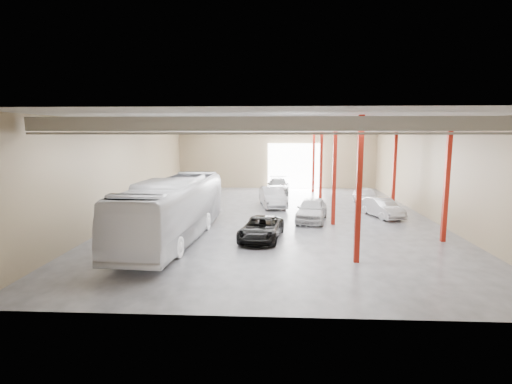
# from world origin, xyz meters

# --- Properties ---
(depot_shell) EXTENTS (22.12, 32.12, 7.06)m
(depot_shell) POSITION_xyz_m (0.13, 0.48, 4.98)
(depot_shell) COLOR #444449
(depot_shell) RESTS_ON ground
(coach_bus) EXTENTS (3.87, 13.04, 3.58)m
(coach_bus) POSITION_xyz_m (-6.02, -6.32, 1.79)
(coach_bus) COLOR white
(coach_bus) RESTS_ON ground
(black_sedan) EXTENTS (2.86, 4.98, 1.31)m
(black_sedan) POSITION_xyz_m (-0.93, -6.11, 0.65)
(black_sedan) COLOR black
(black_sedan) RESTS_ON ground
(car_row_a) EXTENTS (2.83, 5.09, 1.64)m
(car_row_a) POSITION_xyz_m (2.45, -0.91, 0.82)
(car_row_a) COLOR silver
(car_row_a) RESTS_ON ground
(car_row_b) EXTENTS (2.59, 5.28, 1.67)m
(car_row_b) POSITION_xyz_m (-0.36, 4.50, 0.83)
(car_row_b) COLOR #AEAEB3
(car_row_b) RESTS_ON ground
(car_row_c) EXTENTS (2.31, 5.47, 1.57)m
(car_row_c) POSITION_xyz_m (0.13, 12.00, 0.79)
(car_row_c) COLOR gray
(car_row_c) RESTS_ON ground
(car_right_near) EXTENTS (2.64, 4.50, 1.40)m
(car_right_near) POSITION_xyz_m (7.75, 0.65, 0.70)
(car_right_near) COLOR #A9A9AE
(car_right_near) RESTS_ON ground
(car_right_far) EXTENTS (1.82, 4.36, 1.48)m
(car_right_far) POSITION_xyz_m (7.76, 5.85, 0.74)
(car_right_far) COLOR silver
(car_right_far) RESTS_ON ground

